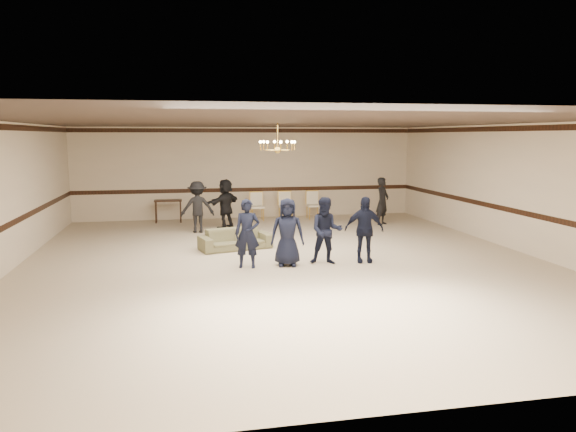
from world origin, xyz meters
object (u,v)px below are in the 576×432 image
boy_b (287,232)px  boy_d (364,229)px  boy_a (247,234)px  console_table (168,211)px  banquet_chair_mid (286,206)px  adult_mid (226,203)px  banquet_chair_left (257,207)px  banquet_chair_right (314,205)px  adult_left (197,207)px  settee (235,239)px  adult_right (382,201)px  boy_c (326,231)px  chandelier (278,137)px

boy_b → boy_d: same height
boy_a → console_table: (-1.86, 6.79, -0.38)m
boy_d → banquet_chair_mid: 6.62m
adult_mid → banquet_chair_left: size_ratio=1.62×
adult_mid → banquet_chair_right: size_ratio=1.62×
boy_d → adult_left: bearing=137.6°
boy_a → console_table: boy_a is taller
settee → adult_right: adult_right is taller
adult_mid → adult_right: size_ratio=1.00×
settee → banquet_chair_mid: size_ratio=1.90×
banquet_chair_mid → console_table: 4.01m
boy_c → console_table: boy_c is taller
boy_c → banquet_chair_mid: boy_c is taller
banquet_chair_mid → banquet_chair_right: size_ratio=1.00×
boy_a → adult_right: size_ratio=0.98×
boy_a → boy_c: 1.80m
chandelier → adult_left: 4.31m
chandelier → adult_mid: bearing=103.8°
banquet_chair_mid → console_table: banquet_chair_mid is taller
banquet_chair_left → banquet_chair_mid: bearing=-2.1°
boy_a → adult_mid: adult_mid is taller
chandelier → settee: size_ratio=0.51×
settee → console_table: bearing=95.6°
boy_a → adult_left: adult_left is taller
chandelier → adult_right: (4.13, 3.56, -2.10)m
chandelier → console_table: size_ratio=1.03×
boy_c → banquet_chair_left: bearing=110.1°
adult_right → banquet_chair_right: 2.55m
adult_left → banquet_chair_mid: size_ratio=1.62×
boy_c → settee: (-1.87, 2.00, -0.50)m
boy_c → banquet_chair_right: boy_c is taller
banquet_chair_right → console_table: (-5.00, 0.20, -0.10)m
adult_mid → banquet_chair_left: adult_mid is taller
boy_d → boy_b: bearing=-170.6°
settee → banquet_chair_mid: (2.21, 4.59, 0.21)m
boy_b → settee: size_ratio=0.83×
adult_mid → boy_c: bearing=63.3°
banquet_chair_left → banquet_chair_right: bearing=-2.1°
boy_a → boy_c: same height
banquet_chair_left → console_table: banquet_chair_left is taller
chandelier → settee: (-1.00, 0.63, -2.61)m
boy_d → adult_left: 5.89m
boy_b → boy_d: 1.80m
chandelier → banquet_chair_left: (0.21, 5.23, -2.39)m
boy_c → settee: boy_c is taller
boy_b → settee: boy_b is taller
boy_d → console_table: boy_d is taller
boy_b → adult_left: size_ratio=0.98×
adult_mid → banquet_chair_mid: adult_mid is taller
boy_d → settee: 3.45m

